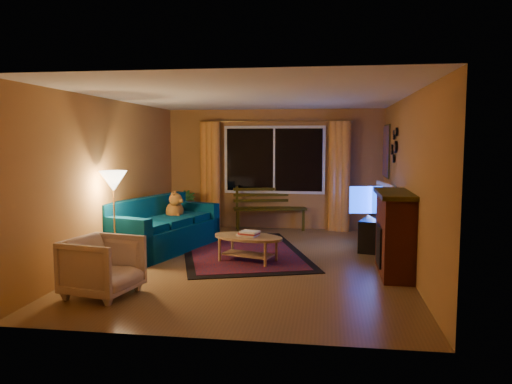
# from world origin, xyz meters

# --- Properties ---
(floor) EXTENTS (4.50, 6.00, 0.02)m
(floor) POSITION_xyz_m (0.00, 0.00, -0.01)
(floor) COLOR brown
(floor) RESTS_ON ground
(ceiling) EXTENTS (4.50, 6.00, 0.02)m
(ceiling) POSITION_xyz_m (0.00, 0.00, 2.51)
(ceiling) COLOR white
(ceiling) RESTS_ON ground
(wall_back) EXTENTS (4.50, 0.02, 2.50)m
(wall_back) POSITION_xyz_m (0.00, 3.01, 1.25)
(wall_back) COLOR #B4793B
(wall_back) RESTS_ON ground
(wall_left) EXTENTS (0.02, 6.00, 2.50)m
(wall_left) POSITION_xyz_m (-2.26, 0.00, 1.25)
(wall_left) COLOR #B4793B
(wall_left) RESTS_ON ground
(wall_right) EXTENTS (0.02, 6.00, 2.50)m
(wall_right) POSITION_xyz_m (2.26, 0.00, 1.25)
(wall_right) COLOR #B4793B
(wall_right) RESTS_ON ground
(window) EXTENTS (2.00, 0.02, 1.30)m
(window) POSITION_xyz_m (0.00, 2.94, 1.45)
(window) COLOR black
(window) RESTS_ON wall_back
(curtain_rod) EXTENTS (3.20, 0.03, 0.03)m
(curtain_rod) POSITION_xyz_m (0.00, 2.90, 2.25)
(curtain_rod) COLOR #BF8C3F
(curtain_rod) RESTS_ON wall_back
(curtain_left) EXTENTS (0.36, 0.36, 2.24)m
(curtain_left) POSITION_xyz_m (-1.35, 2.88, 1.12)
(curtain_left) COLOR #F59638
(curtain_left) RESTS_ON ground
(curtain_right) EXTENTS (0.36, 0.36, 2.24)m
(curtain_right) POSITION_xyz_m (1.35, 2.88, 1.12)
(curtain_right) COLOR #F59638
(curtain_right) RESTS_ON ground
(bench) EXTENTS (1.55, 0.78, 0.45)m
(bench) POSITION_xyz_m (-0.06, 2.75, 0.22)
(bench) COLOR #302905
(bench) RESTS_ON ground
(potted_plant) EXTENTS (0.55, 0.55, 0.81)m
(potted_plant) POSITION_xyz_m (-1.85, 2.64, 0.40)
(potted_plant) COLOR #235B1E
(potted_plant) RESTS_ON ground
(sofa) EXTENTS (1.55, 2.37, 0.89)m
(sofa) POSITION_xyz_m (-1.62, 0.56, 0.44)
(sofa) COLOR #012A44
(sofa) RESTS_ON ground
(dog) EXTENTS (0.39, 0.48, 0.46)m
(dog) POSITION_xyz_m (-1.57, 1.06, 0.67)
(dog) COLOR #9C5F22
(dog) RESTS_ON sofa
(armchair) EXTENTS (0.85, 0.89, 0.78)m
(armchair) POSITION_xyz_m (-1.54, -1.89, 0.39)
(armchair) COLOR beige
(armchair) RESTS_ON ground
(floor_lamp) EXTENTS (0.27, 0.27, 1.41)m
(floor_lamp) POSITION_xyz_m (-2.00, -0.51, 0.70)
(floor_lamp) COLOR #BF8C3F
(floor_lamp) RESTS_ON ground
(rug) EXTENTS (2.76, 3.47, 0.02)m
(rug) POSITION_xyz_m (-0.28, 0.61, 0.01)
(rug) COLOR maroon
(rug) RESTS_ON ground
(coffee_table) EXTENTS (1.41, 1.41, 0.41)m
(coffee_table) POSITION_xyz_m (-0.08, -0.02, 0.20)
(coffee_table) COLOR #AB7F4D
(coffee_table) RESTS_ON ground
(tv_console) EXTENTS (0.76, 1.36, 0.54)m
(tv_console) POSITION_xyz_m (2.00, 1.35, 0.27)
(tv_console) COLOR black
(tv_console) RESTS_ON ground
(television) EXTENTS (0.30, 1.04, 0.59)m
(television) POSITION_xyz_m (2.00, 1.35, 0.83)
(television) COLOR black
(television) RESTS_ON tv_console
(fireplace) EXTENTS (0.40, 1.20, 1.10)m
(fireplace) POSITION_xyz_m (2.05, -0.40, 0.55)
(fireplace) COLOR maroon
(fireplace) RESTS_ON ground
(mirror_cluster) EXTENTS (0.06, 0.60, 0.56)m
(mirror_cluster) POSITION_xyz_m (2.21, 1.30, 1.80)
(mirror_cluster) COLOR black
(mirror_cluster) RESTS_ON wall_right
(painting) EXTENTS (0.04, 0.76, 0.96)m
(painting) POSITION_xyz_m (2.22, 2.45, 1.65)
(painting) COLOR #D25F32
(painting) RESTS_ON wall_right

